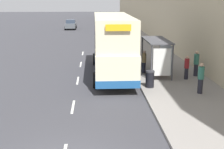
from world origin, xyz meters
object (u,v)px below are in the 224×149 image
object	(u,v)px
pedestrian_1	(196,63)
pedestrian_3	(187,67)
car_1	(71,24)
pedestrian_at_shelter	(201,78)
pedestrian_2	(144,62)
double_decker_bus_near	(113,44)
car_2	(103,28)
bus_shelter	(160,51)
litter_bin	(150,79)
car_0	(104,22)

from	to	relation	value
pedestrian_1	pedestrian_3	size ratio (longest dim) A/B	1.11
car_1	pedestrian_at_shelter	distance (m)	39.81
pedestrian_1	pedestrian_2	xyz separation A→B (m)	(-3.52, 1.06, -0.07)
double_decker_bus_near	car_1	bearing A→B (deg)	99.09
car_1	car_2	bearing A→B (deg)	126.70
bus_shelter	car_2	size ratio (longest dim) A/B	1.03
pedestrian_at_shelter	pedestrian_1	distance (m)	4.15
car_1	pedestrian_1	xyz separation A→B (m)	(11.15, -34.49, 0.23)
pedestrian_1	pedestrian_3	bearing A→B (deg)	-138.04
pedestrian_at_shelter	bus_shelter	bearing A→B (deg)	107.88
pedestrian_2	pedestrian_3	distance (m)	3.21
car_2	double_decker_bus_near	bearing A→B (deg)	-90.31
bus_shelter	pedestrian_3	size ratio (longest dim) A/B	2.59
car_2	bus_shelter	bearing A→B (deg)	-83.23
bus_shelter	pedestrian_1	world-z (taller)	bus_shelter
car_2	litter_bin	world-z (taller)	car_2
pedestrian_1	pedestrian_2	size ratio (longest dim) A/B	1.08
pedestrian_at_shelter	pedestrian_1	bearing A→B (deg)	75.42
car_0	pedestrian_3	size ratio (longest dim) A/B	2.58
bus_shelter	pedestrian_1	distance (m)	2.69
pedestrian_3	litter_bin	size ratio (longest dim) A/B	1.54
double_decker_bus_near	pedestrian_1	bearing A→B (deg)	-10.87
car_2	litter_bin	bearing A→B (deg)	-86.28
car_1	pedestrian_2	bearing A→B (deg)	102.85
car_1	pedestrian_3	xyz separation A→B (m)	(10.23, -35.32, 0.14)
bus_shelter	car_2	world-z (taller)	bus_shelter
car_0	pedestrian_3	bearing A→B (deg)	-83.61
car_1	litter_bin	xyz separation A→B (m)	(7.42, -37.10, -0.16)
pedestrian_1	pedestrian_at_shelter	bearing A→B (deg)	-104.58
pedestrian_2	pedestrian_3	xyz separation A→B (m)	(2.60, -1.88, -0.02)
pedestrian_2	pedestrian_3	size ratio (longest dim) A/B	1.03
pedestrian_at_shelter	litter_bin	xyz separation A→B (m)	(-2.68, 1.40, -0.39)
car_1	litter_bin	distance (m)	37.84
car_0	car_2	size ratio (longest dim) A/B	1.02
car_2	pedestrian_1	bearing A→B (deg)	-78.21
bus_shelter	pedestrian_1	bearing A→B (deg)	-11.74
car_1	pedestrian_1	size ratio (longest dim) A/B	2.44
car_0	pedestrian_2	size ratio (longest dim) A/B	2.50
double_decker_bus_near	pedestrian_2	xyz separation A→B (m)	(2.28, -0.06, -1.29)
car_0	pedestrian_3	distance (m)	39.10
bus_shelter	pedestrian_3	xyz separation A→B (m)	(1.59, -1.35, -0.91)
pedestrian_1	pedestrian_3	world-z (taller)	pedestrian_1
double_decker_bus_near	pedestrian_2	bearing A→B (deg)	-1.41
pedestrian_2	litter_bin	distance (m)	3.69
double_decker_bus_near	car_2	world-z (taller)	double_decker_bus_near
pedestrian_1	litter_bin	world-z (taller)	pedestrian_1
car_1	pedestrian_3	distance (m)	36.77
car_2	pedestrian_at_shelter	world-z (taller)	pedestrian_at_shelter
double_decker_bus_near	litter_bin	world-z (taller)	double_decker_bus_near
car_2	pedestrian_at_shelter	bearing A→B (deg)	-81.56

